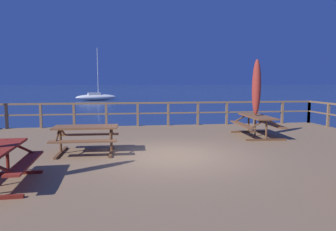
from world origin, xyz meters
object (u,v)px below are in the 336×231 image
(picnic_table_front_left, at_px, (86,134))
(picnic_table_mid_left, at_px, (257,121))
(sailboat_distant, at_px, (96,97))
(patio_umbrella_short_front, at_px, (256,88))

(picnic_table_front_left, bearing_deg, picnic_table_mid_left, 17.82)
(sailboat_distant, bearing_deg, picnic_table_front_left, -85.35)
(patio_umbrella_short_front, bearing_deg, picnic_table_mid_left, -5.25)
(patio_umbrella_short_front, distance_m, sailboat_distant, 37.39)
(picnic_table_front_left, height_order, patio_umbrella_short_front, patio_umbrella_short_front)
(picnic_table_front_left, bearing_deg, patio_umbrella_short_front, 18.03)
(picnic_table_mid_left, xyz_separation_m, sailboat_distant, (-9.00, 36.26, -0.75))
(picnic_table_front_left, xyz_separation_m, patio_umbrella_short_front, (5.83, 1.90, 1.24))
(picnic_table_front_left, relative_size, patio_umbrella_short_front, 0.64)
(picnic_table_mid_left, xyz_separation_m, picnic_table_front_left, (-5.89, -1.89, -0.01))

